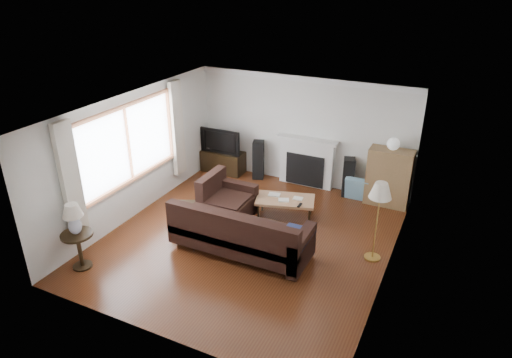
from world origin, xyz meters
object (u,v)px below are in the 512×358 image
at_px(tv_stand, 223,161).
at_px(side_table, 80,250).
at_px(sectional_sofa, 241,231).
at_px(floor_lamp, 377,222).
at_px(coffee_table, 285,208).
at_px(bookshelf, 389,177).

height_order(tv_stand, side_table, side_table).
distance_m(sectional_sofa, floor_lamp, 2.32).
height_order(sectional_sofa, coffee_table, sectional_sofa).
distance_m(tv_stand, bookshelf, 3.98).
height_order(sectional_sofa, side_table, sectional_sofa).
xyz_separation_m(coffee_table, side_table, (-2.46, -3.00, 0.10)).
bearing_deg(sectional_sofa, side_table, -144.61).
xyz_separation_m(tv_stand, sectional_sofa, (2.01, -2.93, 0.17)).
xyz_separation_m(tv_stand, coffee_table, (2.26, -1.50, -0.04)).
relative_size(sectional_sofa, coffee_table, 2.33).
xyz_separation_m(tv_stand, bookshelf, (3.97, 0.02, 0.35)).
xyz_separation_m(bookshelf, sectional_sofa, (-1.96, -2.95, -0.19)).
height_order(tv_stand, coffee_table, tv_stand).
height_order(tv_stand, sectional_sofa, sectional_sofa).
xyz_separation_m(sectional_sofa, floor_lamp, (2.16, 0.81, 0.30)).
relative_size(coffee_table, floor_lamp, 0.79).
height_order(coffee_table, floor_lamp, floor_lamp).
bearing_deg(tv_stand, coffee_table, -33.54).
relative_size(bookshelf, side_table, 1.89).
bearing_deg(tv_stand, side_table, -92.60).
distance_m(bookshelf, coffee_table, 2.32).
bearing_deg(coffee_table, bookshelf, 25.44).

